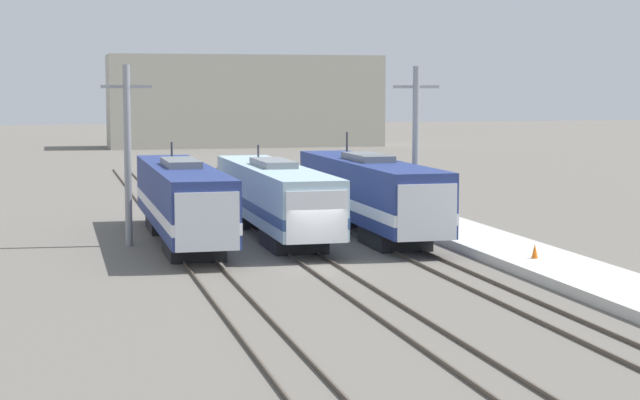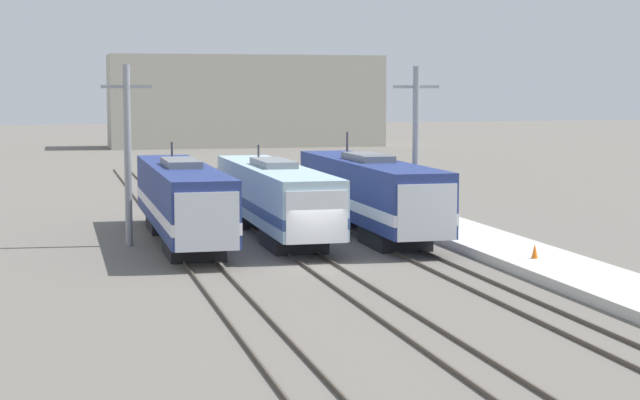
% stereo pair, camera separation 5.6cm
% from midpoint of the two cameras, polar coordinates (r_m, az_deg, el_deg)
% --- Properties ---
extents(ground_plane, '(400.00, 400.00, 0.00)m').
position_cam_midpoint_polar(ground_plane, '(47.62, -0.02, -3.58)').
color(ground_plane, '#666059').
extents(rail_pair_far_left, '(1.51, 120.00, 0.15)m').
position_cam_midpoint_polar(rail_pair_far_left, '(46.66, -6.12, -3.72)').
color(rail_pair_far_left, '#4C4238').
rests_on(rail_pair_far_left, ground_plane).
extents(rail_pair_center, '(1.51, 120.00, 0.15)m').
position_cam_midpoint_polar(rail_pair_center, '(47.61, -0.02, -3.49)').
color(rail_pair_center, '#4C4238').
rests_on(rail_pair_center, ground_plane).
extents(rail_pair_far_right, '(1.51, 120.00, 0.15)m').
position_cam_midpoint_polar(rail_pair_far_right, '(49.08, 5.77, -3.24)').
color(rail_pair_far_right, '#4C4238').
rests_on(rail_pair_far_right, ground_plane).
extents(locomotive_far_left, '(3.06, 19.19, 4.98)m').
position_cam_midpoint_polar(locomotive_far_left, '(54.75, -7.37, -0.05)').
color(locomotive_far_left, black).
rests_on(locomotive_far_left, ground_plane).
extents(locomotive_center, '(3.13, 19.61, 4.70)m').
position_cam_midpoint_polar(locomotive_center, '(56.93, -2.43, 0.13)').
color(locomotive_center, '#232326').
rests_on(locomotive_center, ground_plane).
extents(locomotive_far_right, '(3.14, 19.20, 5.41)m').
position_cam_midpoint_polar(locomotive_far_right, '(57.51, 2.68, 0.32)').
color(locomotive_far_right, black).
rests_on(locomotive_far_right, ground_plane).
extents(catenary_tower_left, '(2.53, 0.36, 9.09)m').
position_cam_midpoint_polar(catenary_tower_left, '(54.32, -10.25, 2.52)').
color(catenary_tower_left, gray).
rests_on(catenary_tower_left, ground_plane).
extents(catenary_tower_right, '(2.53, 0.36, 9.09)m').
position_cam_midpoint_polar(catenary_tower_right, '(57.36, 5.10, 2.76)').
color(catenary_tower_right, gray).
rests_on(catenary_tower_right, ground_plane).
extents(platform, '(4.00, 120.00, 0.44)m').
position_cam_midpoint_polar(platform, '(50.72, 10.52, -2.85)').
color(platform, beige).
rests_on(platform, ground_plane).
extents(traffic_cone, '(0.29, 0.29, 0.66)m').
position_cam_midpoint_polar(traffic_cone, '(48.12, 11.35, -2.68)').
color(traffic_cone, orange).
rests_on(traffic_cone, platform).
extents(depot_building, '(37.12, 10.46, 12.44)m').
position_cam_midpoint_polar(depot_building, '(147.86, -4.03, 5.28)').
color(depot_building, '#B2AD9E').
rests_on(depot_building, ground_plane).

